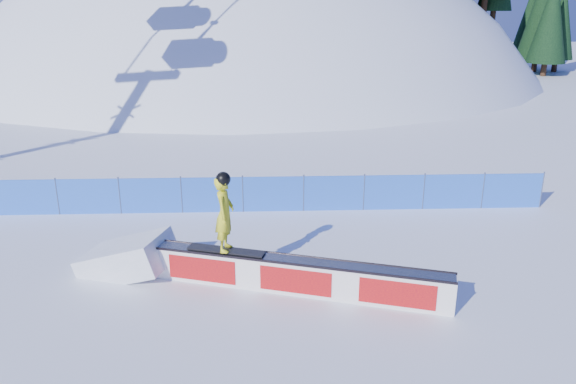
{
  "coord_description": "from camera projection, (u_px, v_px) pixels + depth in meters",
  "views": [
    {
      "loc": [
        1.76,
        -12.91,
        6.68
      ],
      "look_at": [
        2.36,
        1.46,
        1.71
      ],
      "focal_mm": 35.0,
      "sensor_mm": 36.0,
      "label": 1
    }
  ],
  "objects": [
    {
      "name": "ground",
      "position": [
        198.0,
        275.0,
        14.31
      ],
      "size": [
        160.0,
        160.0,
        0.0
      ],
      "primitive_type": "plane",
      "color": "white",
      "rests_on": "ground"
    },
    {
      "name": "snow_hill",
      "position": [
        250.0,
        243.0,
        59.85
      ],
      "size": [
        64.0,
        64.0,
        64.0
      ],
      "color": "white",
      "rests_on": "ground"
    },
    {
      "name": "snowboarder",
      "position": [
        225.0,
        213.0,
        13.32
      ],
      "size": [
        1.94,
        0.9,
        2.01
      ],
      "rotation": [
        0.0,
        0.0,
        1.42
      ],
      "color": "black",
      "rests_on": "rail_box"
    },
    {
      "name": "snow_ramp",
      "position": [
        128.0,
        270.0,
        14.59
      ],
      "size": [
        2.68,
        2.09,
        1.47
      ],
      "primitive_type": null,
      "rotation": [
        0.0,
        -0.31,
        -0.3
      ],
      "color": "white",
      "rests_on": "ground"
    },
    {
      "name": "safety_fence",
      "position": [
        212.0,
        195.0,
        18.36
      ],
      "size": [
        22.05,
        0.05,
        1.3
      ],
      "color": "blue",
      "rests_on": "ground"
    },
    {
      "name": "rail_box",
      "position": [
        298.0,
        276.0,
        13.36
      ],
      "size": [
        7.09,
        2.62,
        0.87
      ],
      "rotation": [
        0.0,
        0.0,
        -0.3
      ],
      "color": "white",
      "rests_on": "ground"
    }
  ]
}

